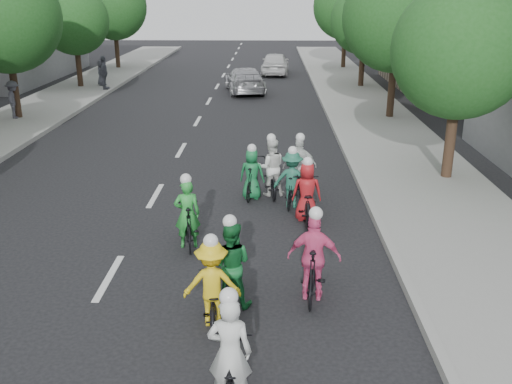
{
  "coord_description": "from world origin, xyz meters",
  "views": [
    {
      "loc": [
        3.31,
        -10.43,
        5.6
      ],
      "look_at": [
        2.98,
        2.56,
        1.0
      ],
      "focal_mm": 40.0,
      "sensor_mm": 36.0,
      "label": 1
    }
  ],
  "objects_px": {
    "spectator_0": "(14,100)",
    "cyclist_8": "(299,172)",
    "cyclist_1": "(231,270)",
    "cyclist_5": "(188,221)",
    "spectator_2": "(101,73)",
    "cyclist_2": "(212,290)",
    "cyclist_0": "(230,366)",
    "cyclist_3": "(314,264)",
    "follow_car_trail": "(275,63)",
    "cyclist_6": "(271,173)",
    "cyclist_4": "(306,197)",
    "cyclist_9": "(252,178)",
    "cyclist_7": "(292,183)",
    "spectator_1": "(104,73)",
    "follow_car_lead": "(245,80)"
  },
  "relations": [
    {
      "from": "cyclist_8",
      "to": "follow_car_trail",
      "type": "bearing_deg",
      "value": -92.65
    },
    {
      "from": "cyclist_2",
      "to": "spectator_2",
      "type": "bearing_deg",
      "value": -74.39
    },
    {
      "from": "cyclist_2",
      "to": "spectator_2",
      "type": "relative_size",
      "value": 1.14
    },
    {
      "from": "cyclist_2",
      "to": "cyclist_0",
      "type": "bearing_deg",
      "value": 98.24
    },
    {
      "from": "spectator_0",
      "to": "spectator_2",
      "type": "bearing_deg",
      "value": -19.69
    },
    {
      "from": "cyclist_4",
      "to": "follow_car_trail",
      "type": "distance_m",
      "value": 27.1
    },
    {
      "from": "cyclist_2",
      "to": "spectator_1",
      "type": "relative_size",
      "value": 0.9
    },
    {
      "from": "cyclist_3",
      "to": "spectator_2",
      "type": "distance_m",
      "value": 27.3
    },
    {
      "from": "cyclist_8",
      "to": "cyclist_3",
      "type": "bearing_deg",
      "value": 86.05
    },
    {
      "from": "spectator_0",
      "to": "cyclist_8",
      "type": "bearing_deg",
      "value": -139.44
    },
    {
      "from": "cyclist_3",
      "to": "follow_car_trail",
      "type": "relative_size",
      "value": 0.41
    },
    {
      "from": "cyclist_9",
      "to": "cyclist_7",
      "type": "bearing_deg",
      "value": 158.59
    },
    {
      "from": "cyclist_6",
      "to": "spectator_0",
      "type": "relative_size",
      "value": 1.19
    },
    {
      "from": "cyclist_0",
      "to": "cyclist_3",
      "type": "distance_m",
      "value": 3.33
    },
    {
      "from": "cyclist_6",
      "to": "spectator_1",
      "type": "height_order",
      "value": "spectator_1"
    },
    {
      "from": "cyclist_0",
      "to": "cyclist_6",
      "type": "relative_size",
      "value": 0.94
    },
    {
      "from": "cyclist_0",
      "to": "cyclist_1",
      "type": "relative_size",
      "value": 1.03
    },
    {
      "from": "cyclist_0",
      "to": "cyclist_6",
      "type": "xyz_separation_m",
      "value": [
        0.57,
        8.92,
        0.04
      ]
    },
    {
      "from": "cyclist_4",
      "to": "cyclist_7",
      "type": "distance_m",
      "value": 1.0
    },
    {
      "from": "cyclist_6",
      "to": "follow_car_trail",
      "type": "xyz_separation_m",
      "value": [
        0.28,
        25.19,
        0.13
      ]
    },
    {
      "from": "cyclist_8",
      "to": "cyclist_9",
      "type": "bearing_deg",
      "value": 13.1
    },
    {
      "from": "cyclist_0",
      "to": "cyclist_4",
      "type": "xyz_separation_m",
      "value": [
        1.48,
        7.02,
        -0.01
      ]
    },
    {
      "from": "cyclist_6",
      "to": "cyclist_4",
      "type": "bearing_deg",
      "value": 109.38
    },
    {
      "from": "cyclist_5",
      "to": "cyclist_9",
      "type": "relative_size",
      "value": 1.08
    },
    {
      "from": "cyclist_3",
      "to": "cyclist_9",
      "type": "xyz_separation_m",
      "value": [
        -1.35,
        5.58,
        -0.1
      ]
    },
    {
      "from": "cyclist_3",
      "to": "cyclist_7",
      "type": "bearing_deg",
      "value": -79.37
    },
    {
      "from": "cyclist_3",
      "to": "follow_car_trail",
      "type": "bearing_deg",
      "value": -81.2
    },
    {
      "from": "cyclist_9",
      "to": "spectator_1",
      "type": "xyz_separation_m",
      "value": [
        -9.18,
        17.92,
        0.52
      ]
    },
    {
      "from": "cyclist_6",
      "to": "cyclist_9",
      "type": "height_order",
      "value": "cyclist_6"
    },
    {
      "from": "cyclist_5",
      "to": "cyclist_9",
      "type": "bearing_deg",
      "value": -122.5
    },
    {
      "from": "cyclist_6",
      "to": "cyclist_7",
      "type": "xyz_separation_m",
      "value": [
        0.57,
        -0.97,
        0.02
      ]
    },
    {
      "from": "cyclist_2",
      "to": "spectator_0",
      "type": "height_order",
      "value": "spectator_0"
    },
    {
      "from": "spectator_2",
      "to": "spectator_1",
      "type": "bearing_deg",
      "value": -141.62
    },
    {
      "from": "cyclist_0",
      "to": "follow_car_trail",
      "type": "height_order",
      "value": "cyclist_0"
    },
    {
      "from": "cyclist_1",
      "to": "cyclist_5",
      "type": "distance_m",
      "value": 2.82
    },
    {
      "from": "cyclist_5",
      "to": "cyclist_7",
      "type": "relative_size",
      "value": 1.04
    },
    {
      "from": "cyclist_6",
      "to": "cyclist_8",
      "type": "bearing_deg",
      "value": -179.37
    },
    {
      "from": "cyclist_6",
      "to": "spectator_2",
      "type": "height_order",
      "value": "cyclist_6"
    },
    {
      "from": "cyclist_2",
      "to": "cyclist_3",
      "type": "relative_size",
      "value": 0.91
    },
    {
      "from": "cyclist_8",
      "to": "cyclist_5",
      "type": "bearing_deg",
      "value": 49.78
    },
    {
      "from": "follow_car_trail",
      "to": "cyclist_5",
      "type": "bearing_deg",
      "value": 88.62
    },
    {
      "from": "cyclist_0",
      "to": "spectator_2",
      "type": "height_order",
      "value": "cyclist_0"
    },
    {
      "from": "cyclist_0",
      "to": "cyclist_5",
      "type": "distance_m",
      "value": 5.48
    },
    {
      "from": "follow_car_lead",
      "to": "cyclist_9",
      "type": "bearing_deg",
      "value": 83.72
    },
    {
      "from": "cyclist_7",
      "to": "cyclist_4",
      "type": "bearing_deg",
      "value": 120.43
    },
    {
      "from": "cyclist_0",
      "to": "spectator_0",
      "type": "bearing_deg",
      "value": -56.51
    },
    {
      "from": "cyclist_9",
      "to": "cyclist_6",
      "type": "bearing_deg",
      "value": -140.42
    },
    {
      "from": "cyclist_5",
      "to": "cyclist_4",
      "type": "bearing_deg",
      "value": -158.84
    },
    {
      "from": "cyclist_4",
      "to": "spectator_2",
      "type": "bearing_deg",
      "value": -61.22
    },
    {
      "from": "follow_car_lead",
      "to": "cyclist_8",
      "type": "bearing_deg",
      "value": 88.2
    }
  ]
}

